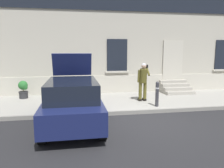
{
  "coord_description": "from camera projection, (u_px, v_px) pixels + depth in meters",
  "views": [
    {
      "loc": [
        -2.1,
        -6.85,
        2.43
      ],
      "look_at": [
        -0.64,
        1.6,
        1.1
      ],
      "focal_mm": 34.41,
      "sensor_mm": 36.0,
      "label": 1
    }
  ],
  "objects": [
    {
      "name": "planter_cream",
      "position": [
        62.0,
        87.0,
        10.84
      ],
      "size": [
        0.44,
        0.44,
        0.86
      ],
      "color": "beige",
      "rests_on": "sidewalk"
    },
    {
      "name": "hatchback_car_navy",
      "position": [
        73.0,
        101.0,
        7.03
      ],
      "size": [
        1.8,
        4.07,
        2.34
      ],
      "color": "#161E4C",
      "rests_on": "ground"
    },
    {
      "name": "planter_charcoal",
      "position": [
        23.0,
        89.0,
        10.34
      ],
      "size": [
        0.44,
        0.44,
        0.86
      ],
      "color": "#2D2D30",
      "rests_on": "sidewalk"
    },
    {
      "name": "building_facade",
      "position": [
        112.0,
        27.0,
        11.98
      ],
      "size": [
        24.0,
        1.52,
        7.5
      ],
      "color": "#B2AD9E",
      "rests_on": "ground"
    },
    {
      "name": "entrance_stoop",
      "position": [
        175.0,
        88.0,
        11.91
      ],
      "size": [
        1.56,
        1.28,
        0.64
      ],
      "color": "#9E998E",
      "rests_on": "sidewalk"
    },
    {
      "name": "bollard_near_person",
      "position": [
        157.0,
        93.0,
        8.8
      ],
      "size": [
        0.15,
        0.15,
        1.04
      ],
      "color": "#333338",
      "rests_on": "sidewalk"
    },
    {
      "name": "sidewalk",
      "position": [
        121.0,
        101.0,
        10.11
      ],
      "size": [
        24.0,
        3.6,
        0.15
      ],
      "primitive_type": "cube",
      "color": "#99968E",
      "rests_on": "ground"
    },
    {
      "name": "person_on_phone",
      "position": [
        143.0,
        79.0,
        9.7
      ],
      "size": [
        0.51,
        0.49,
        1.75
      ],
      "rotation": [
        0.0,
        0.0,
        0.25
      ],
      "color": "#514C1E",
      "rests_on": "sidewalk"
    },
    {
      "name": "curb_edge",
      "position": [
        131.0,
        112.0,
        8.3
      ],
      "size": [
        24.0,
        0.12,
        0.15
      ],
      "primitive_type": "cube",
      "color": "gray",
      "rests_on": "ground"
    },
    {
      "name": "ground_plane",
      "position": [
        138.0,
        122.0,
        7.4
      ],
      "size": [
        80.0,
        80.0,
        0.0
      ],
      "primitive_type": "plane",
      "color": "#232326"
    }
  ]
}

